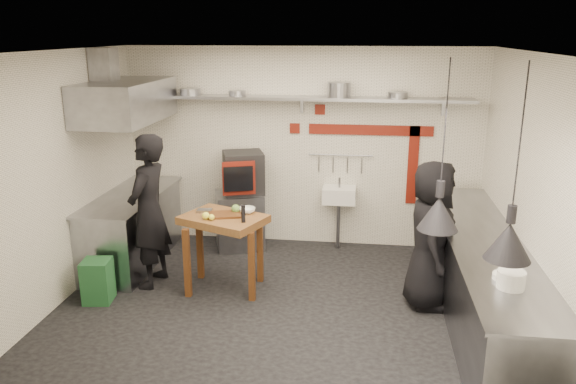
# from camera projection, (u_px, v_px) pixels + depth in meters

# --- Properties ---
(floor) EXTENTS (5.00, 5.00, 0.00)m
(floor) POSITION_uv_depth(u_px,v_px,m) (280.00, 307.00, 6.32)
(floor) COLOR black
(floor) RESTS_ON ground
(ceiling) EXTENTS (5.00, 5.00, 0.00)m
(ceiling) POSITION_uv_depth(u_px,v_px,m) (279.00, 51.00, 5.55)
(ceiling) COLOR beige
(ceiling) RESTS_ON floor
(wall_back) EXTENTS (5.00, 0.04, 2.80)m
(wall_back) POSITION_uv_depth(u_px,v_px,m) (302.00, 148.00, 7.93)
(wall_back) COLOR white
(wall_back) RESTS_ON floor
(wall_front) EXTENTS (5.00, 0.04, 2.80)m
(wall_front) POSITION_uv_depth(u_px,v_px,m) (235.00, 267.00, 3.94)
(wall_front) COLOR white
(wall_front) RESTS_ON floor
(wall_left) EXTENTS (0.04, 4.20, 2.80)m
(wall_left) POSITION_uv_depth(u_px,v_px,m) (59.00, 179.00, 6.26)
(wall_left) COLOR white
(wall_left) RESTS_ON floor
(wall_right) EXTENTS (0.04, 4.20, 2.80)m
(wall_right) POSITION_uv_depth(u_px,v_px,m) (527.00, 197.00, 5.61)
(wall_right) COLOR white
(wall_right) RESTS_ON floor
(red_band_horiz) EXTENTS (1.70, 0.02, 0.14)m
(red_band_horiz) POSITION_uv_depth(u_px,v_px,m) (370.00, 130.00, 7.71)
(red_band_horiz) COLOR maroon
(red_band_horiz) RESTS_ON wall_back
(red_band_vert) EXTENTS (0.14, 0.02, 1.10)m
(red_band_vert) POSITION_uv_depth(u_px,v_px,m) (413.00, 165.00, 7.77)
(red_band_vert) COLOR maroon
(red_band_vert) RESTS_ON wall_back
(red_tile_a) EXTENTS (0.14, 0.02, 0.14)m
(red_tile_a) POSITION_uv_depth(u_px,v_px,m) (320.00, 110.00, 7.73)
(red_tile_a) COLOR maroon
(red_tile_a) RESTS_ON wall_back
(red_tile_b) EXTENTS (0.14, 0.02, 0.14)m
(red_tile_b) POSITION_uv_depth(u_px,v_px,m) (295.00, 128.00, 7.85)
(red_tile_b) COLOR maroon
(red_tile_b) RESTS_ON wall_back
(back_shelf) EXTENTS (4.60, 0.34, 0.04)m
(back_shelf) POSITION_uv_depth(u_px,v_px,m) (301.00, 98.00, 7.56)
(back_shelf) COLOR gray
(back_shelf) RESTS_ON wall_back
(shelf_bracket_left) EXTENTS (0.04, 0.06, 0.24)m
(shelf_bracket_left) POSITION_uv_depth(u_px,v_px,m) (169.00, 102.00, 7.98)
(shelf_bracket_left) COLOR gray
(shelf_bracket_left) RESTS_ON wall_back
(shelf_bracket_mid) EXTENTS (0.04, 0.06, 0.24)m
(shelf_bracket_mid) POSITION_uv_depth(u_px,v_px,m) (302.00, 104.00, 7.73)
(shelf_bracket_mid) COLOR gray
(shelf_bracket_mid) RESTS_ON wall_back
(shelf_bracket_right) EXTENTS (0.04, 0.06, 0.24)m
(shelf_bracket_right) POSITION_uv_depth(u_px,v_px,m) (443.00, 107.00, 7.49)
(shelf_bracket_right) COLOR gray
(shelf_bracket_right) RESTS_ON wall_back
(pan_far_left) EXTENTS (0.35, 0.35, 0.09)m
(pan_far_left) POSITION_uv_depth(u_px,v_px,m) (190.00, 92.00, 7.74)
(pan_far_left) COLOR gray
(pan_far_left) RESTS_ON back_shelf
(pan_mid_left) EXTENTS (0.24, 0.24, 0.07)m
(pan_mid_left) POSITION_uv_depth(u_px,v_px,m) (237.00, 93.00, 7.66)
(pan_mid_left) COLOR gray
(pan_mid_left) RESTS_ON back_shelf
(stock_pot) EXTENTS (0.41, 0.41, 0.20)m
(stock_pot) POSITION_uv_depth(u_px,v_px,m) (339.00, 90.00, 7.46)
(stock_pot) COLOR gray
(stock_pot) RESTS_ON back_shelf
(pan_right) EXTENTS (0.27, 0.27, 0.08)m
(pan_right) POSITION_uv_depth(u_px,v_px,m) (398.00, 95.00, 7.38)
(pan_right) COLOR gray
(pan_right) RESTS_ON back_shelf
(oven_stand) EXTENTS (0.80, 0.76, 0.80)m
(oven_stand) POSITION_uv_depth(u_px,v_px,m) (240.00, 220.00, 7.99)
(oven_stand) COLOR gray
(oven_stand) RESTS_ON floor
(combi_oven) EXTENTS (0.67, 0.65, 0.58)m
(combi_oven) POSITION_uv_depth(u_px,v_px,m) (243.00, 173.00, 7.83)
(combi_oven) COLOR black
(combi_oven) RESTS_ON oven_stand
(oven_door) EXTENTS (0.43, 0.17, 0.46)m
(oven_door) POSITION_uv_depth(u_px,v_px,m) (239.00, 178.00, 7.53)
(oven_door) COLOR maroon
(oven_door) RESTS_ON combi_oven
(oven_glass) EXTENTS (0.38, 0.15, 0.34)m
(oven_glass) POSITION_uv_depth(u_px,v_px,m) (238.00, 179.00, 7.49)
(oven_glass) COLOR black
(oven_glass) RESTS_ON oven_door
(hand_sink) EXTENTS (0.46, 0.34, 0.22)m
(hand_sink) POSITION_uv_depth(u_px,v_px,m) (339.00, 195.00, 7.86)
(hand_sink) COLOR white
(hand_sink) RESTS_ON wall_back
(sink_tap) EXTENTS (0.03, 0.03, 0.14)m
(sink_tap) POSITION_uv_depth(u_px,v_px,m) (339.00, 183.00, 7.81)
(sink_tap) COLOR gray
(sink_tap) RESTS_ON hand_sink
(sink_drain) EXTENTS (0.06, 0.06, 0.66)m
(sink_drain) POSITION_uv_depth(u_px,v_px,m) (338.00, 225.00, 7.95)
(sink_drain) COLOR gray
(sink_drain) RESTS_ON floor
(utensil_rail) EXTENTS (0.90, 0.02, 0.02)m
(utensil_rail) POSITION_uv_depth(u_px,v_px,m) (341.00, 155.00, 7.85)
(utensil_rail) COLOR gray
(utensil_rail) RESTS_ON wall_back
(counter_right) EXTENTS (0.70, 3.80, 0.90)m
(counter_right) POSITION_uv_depth(u_px,v_px,m) (481.00, 281.00, 5.92)
(counter_right) COLOR gray
(counter_right) RESTS_ON floor
(counter_right_top) EXTENTS (0.76, 3.90, 0.03)m
(counter_right_top) POSITION_uv_depth(u_px,v_px,m) (486.00, 240.00, 5.79)
(counter_right_top) COLOR gray
(counter_right_top) RESTS_ON counter_right
(plate_stack) EXTENTS (0.28, 0.28, 0.15)m
(plate_stack) POSITION_uv_depth(u_px,v_px,m) (511.00, 280.00, 4.66)
(plate_stack) COLOR white
(plate_stack) RESTS_ON counter_right_top
(small_bowl_right) EXTENTS (0.24, 0.24, 0.05)m
(small_bowl_right) POSITION_uv_depth(u_px,v_px,m) (503.00, 276.00, 4.85)
(small_bowl_right) COLOR white
(small_bowl_right) RESTS_ON counter_right_top
(counter_left) EXTENTS (0.70, 1.90, 0.90)m
(counter_left) POSITION_uv_depth(u_px,v_px,m) (133.00, 229.00, 7.48)
(counter_left) COLOR gray
(counter_left) RESTS_ON floor
(counter_left_top) EXTENTS (0.76, 2.00, 0.03)m
(counter_left_top) POSITION_uv_depth(u_px,v_px,m) (130.00, 196.00, 7.35)
(counter_left_top) COLOR gray
(counter_left_top) RESTS_ON counter_left
(extractor_hood) EXTENTS (0.78, 1.60, 0.50)m
(extractor_hood) POSITION_uv_depth(u_px,v_px,m) (126.00, 101.00, 7.00)
(extractor_hood) COLOR gray
(extractor_hood) RESTS_ON ceiling
(hood_duct) EXTENTS (0.28, 0.28, 0.50)m
(hood_duct) POSITION_uv_depth(u_px,v_px,m) (104.00, 68.00, 6.92)
(hood_duct) COLOR gray
(hood_duct) RESTS_ON ceiling
(green_bin) EXTENTS (0.35, 0.35, 0.50)m
(green_bin) POSITION_uv_depth(u_px,v_px,m) (98.00, 281.00, 6.40)
(green_bin) COLOR #1E552A
(green_bin) RESTS_ON floor
(prep_table) EXTENTS (1.10, 0.94, 0.92)m
(prep_table) POSITION_uv_depth(u_px,v_px,m) (225.00, 253.00, 6.66)
(prep_table) COLOR brown
(prep_table) RESTS_ON floor
(cutting_board) EXTENTS (0.43, 0.36, 0.02)m
(cutting_board) POSITION_uv_depth(u_px,v_px,m) (225.00, 215.00, 6.54)
(cutting_board) COLOR #542D14
(cutting_board) RESTS_ON prep_table
(pepper_mill) EXTENTS (0.05, 0.05, 0.20)m
(pepper_mill) POSITION_uv_depth(u_px,v_px,m) (243.00, 214.00, 6.29)
(pepper_mill) COLOR black
(pepper_mill) RESTS_ON prep_table
(lemon_a) EXTENTS (0.10, 0.10, 0.09)m
(lemon_a) POSITION_uv_depth(u_px,v_px,m) (206.00, 216.00, 6.41)
(lemon_a) COLOR #F7F33C
(lemon_a) RESTS_ON prep_table
(lemon_b) EXTENTS (0.08, 0.08, 0.07)m
(lemon_b) POSITION_uv_depth(u_px,v_px,m) (212.00, 217.00, 6.37)
(lemon_b) COLOR #F7F33C
(lemon_b) RESTS_ON prep_table
(veg_ball) EXTENTS (0.12, 0.12, 0.11)m
(veg_ball) POSITION_uv_depth(u_px,v_px,m) (236.00, 209.00, 6.62)
(veg_ball) COLOR olive
(veg_ball) RESTS_ON prep_table
(steel_tray) EXTENTS (0.18, 0.13, 0.03)m
(steel_tray) POSITION_uv_depth(u_px,v_px,m) (205.00, 211.00, 6.68)
(steel_tray) COLOR gray
(steel_tray) RESTS_ON prep_table
(bowl) EXTENTS (0.25, 0.25, 0.06)m
(bowl) POSITION_uv_depth(u_px,v_px,m) (247.00, 210.00, 6.64)
(bowl) COLOR white
(bowl) RESTS_ON prep_table
(heat_lamp_near) EXTENTS (0.40, 0.40, 1.42)m
(heat_lamp_near) POSITION_uv_depth(u_px,v_px,m) (444.00, 147.00, 4.56)
(heat_lamp_near) COLOR black
(heat_lamp_near) RESTS_ON ceiling
(heat_lamp_far) EXTENTS (0.43, 0.43, 1.50)m
(heat_lamp_far) POSITION_uv_depth(u_px,v_px,m) (517.00, 165.00, 4.13)
(heat_lamp_far) COLOR black
(heat_lamp_far) RESTS_ON ceiling
(chef_left) EXTENTS (0.51, 0.72, 1.86)m
(chef_left) POSITION_uv_depth(u_px,v_px,m) (149.00, 211.00, 6.66)
(chef_left) COLOR black
(chef_left) RESTS_ON floor
(chef_right) EXTENTS (0.58, 0.85, 1.67)m
(chef_right) POSITION_uv_depth(u_px,v_px,m) (431.00, 235.00, 6.16)
(chef_right) COLOR black
(chef_right) RESTS_ON floor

